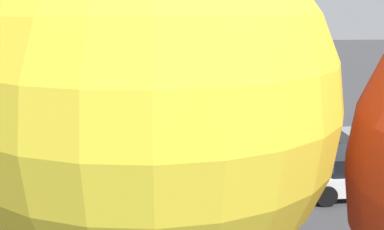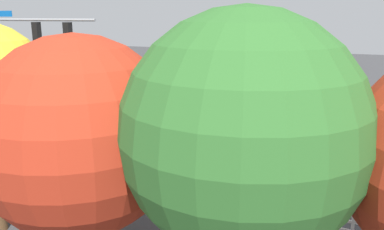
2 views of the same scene
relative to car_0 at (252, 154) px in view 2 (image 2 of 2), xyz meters
The scene contains 10 objects.
ground_plane 6.23m from the car_0, 20.00° to the right, with size 120.00×120.00×0.00m, color #38383A.
lane_center_stripe 2.87m from the car_0, 49.28° to the right, with size 28.00×0.16×0.01m, color gold.
signal_assembly 11.99m from the car_0, 12.13° to the left, with size 6.34×0.38×7.07m.
car_0 is the anchor object (origin of this frame).
car_1 6.28m from the car_0, ahead, with size 4.18×1.90×1.42m.
car_2 5.44m from the car_0, 129.17° to the right, with size 4.54×1.83×1.28m.
pedestrian 10.93m from the car_0, 12.77° to the left, with size 0.45×0.34×1.69m.
white_rail_fence 5.39m from the car_0, 58.38° to the left, with size 26.10×0.10×1.15m.
tree_2 10.36m from the car_0, 102.49° to the left, with size 4.92×4.92×7.05m.
tree_4 10.24m from the car_0, 78.88° to the left, with size 4.80×4.80×6.47m.
Camera 2 is at (-9.83, 18.59, 6.81)m, focal length 36.06 mm.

